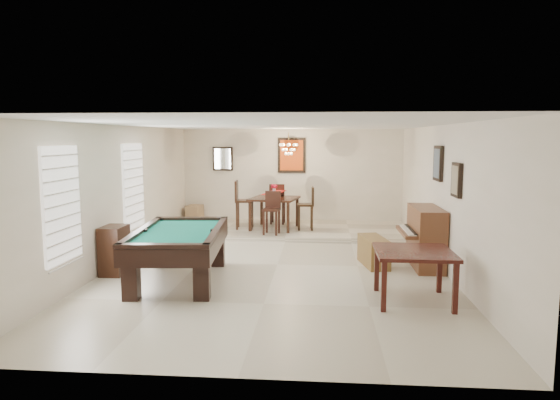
# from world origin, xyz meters

# --- Properties ---
(ground_plane) EXTENTS (6.00, 9.00, 0.02)m
(ground_plane) POSITION_xyz_m (0.00, 0.00, -0.01)
(ground_plane) COLOR beige
(wall_back) EXTENTS (6.00, 0.04, 2.60)m
(wall_back) POSITION_xyz_m (0.00, 4.50, 1.30)
(wall_back) COLOR silver
(wall_back) RESTS_ON ground_plane
(wall_front) EXTENTS (6.00, 0.04, 2.60)m
(wall_front) POSITION_xyz_m (0.00, -4.50, 1.30)
(wall_front) COLOR silver
(wall_front) RESTS_ON ground_plane
(wall_left) EXTENTS (0.04, 9.00, 2.60)m
(wall_left) POSITION_xyz_m (-3.00, 0.00, 1.30)
(wall_left) COLOR silver
(wall_left) RESTS_ON ground_plane
(wall_right) EXTENTS (0.04, 9.00, 2.60)m
(wall_right) POSITION_xyz_m (3.00, 0.00, 1.30)
(wall_right) COLOR silver
(wall_right) RESTS_ON ground_plane
(ceiling) EXTENTS (6.00, 9.00, 0.04)m
(ceiling) POSITION_xyz_m (0.00, 0.00, 2.60)
(ceiling) COLOR white
(ceiling) RESTS_ON wall_back
(dining_step) EXTENTS (6.00, 2.50, 0.12)m
(dining_step) POSITION_xyz_m (0.00, 3.25, 0.06)
(dining_step) COLOR beige
(dining_step) RESTS_ON ground_plane
(window_left_front) EXTENTS (0.06, 1.00, 1.70)m
(window_left_front) POSITION_xyz_m (-2.97, -2.20, 1.40)
(window_left_front) COLOR white
(window_left_front) RESTS_ON wall_left
(window_left_rear) EXTENTS (0.06, 1.00, 1.70)m
(window_left_rear) POSITION_xyz_m (-2.97, 0.60, 1.40)
(window_left_rear) COLOR white
(window_left_rear) RESTS_ON wall_left
(pool_table) EXTENTS (1.56, 2.60, 0.83)m
(pool_table) POSITION_xyz_m (-1.53, -1.19, 0.42)
(pool_table) COLOR black
(pool_table) RESTS_ON ground_plane
(square_table) EXTENTS (1.10, 1.10, 0.76)m
(square_table) POSITION_xyz_m (2.15, -1.97, 0.38)
(square_table) COLOR black
(square_table) RESTS_ON ground_plane
(upright_piano) EXTENTS (0.74, 1.33, 1.11)m
(upright_piano) POSITION_xyz_m (2.61, 0.07, 0.55)
(upright_piano) COLOR brown
(upright_piano) RESTS_ON ground_plane
(piano_bench) EXTENTS (0.54, 1.01, 0.53)m
(piano_bench) POSITION_xyz_m (1.80, 0.08, 0.27)
(piano_bench) COLOR brown
(piano_bench) RESTS_ON ground_plane
(apothecary_chest) EXTENTS (0.38, 0.56, 0.85)m
(apothecary_chest) POSITION_xyz_m (-2.78, -0.88, 0.42)
(apothecary_chest) COLOR black
(apothecary_chest) RESTS_ON ground_plane
(dining_table) EXTENTS (1.27, 1.27, 0.90)m
(dining_table) POSITION_xyz_m (-0.35, 3.07, 0.57)
(dining_table) COLOR black
(dining_table) RESTS_ON dining_step
(flower_vase) EXTENTS (0.14, 0.14, 0.21)m
(flower_vase) POSITION_xyz_m (-0.35, 3.07, 1.13)
(flower_vase) COLOR #A70E23
(flower_vase) RESTS_ON dining_table
(dining_chair_south) EXTENTS (0.42, 0.42, 1.00)m
(dining_chair_south) POSITION_xyz_m (-0.34, 2.34, 0.62)
(dining_chair_south) COLOR black
(dining_chair_south) RESTS_ON dining_step
(dining_chair_north) EXTENTS (0.41, 0.41, 1.06)m
(dining_chair_north) POSITION_xyz_m (-0.33, 3.83, 0.65)
(dining_chair_north) COLOR black
(dining_chair_north) RESTS_ON dining_step
(dining_chair_west) EXTENTS (0.48, 0.48, 1.20)m
(dining_chair_west) POSITION_xyz_m (-1.08, 3.04, 0.72)
(dining_chair_west) COLOR black
(dining_chair_west) RESTS_ON dining_step
(dining_chair_east) EXTENTS (0.42, 0.42, 1.06)m
(dining_chair_east) POSITION_xyz_m (0.43, 3.03, 0.65)
(dining_chair_east) COLOR black
(dining_chair_east) RESTS_ON dining_step
(corner_bench) EXTENTS (0.43, 0.51, 0.41)m
(corner_bench) POSITION_xyz_m (-2.66, 4.20, 0.33)
(corner_bench) COLOR tan
(corner_bench) RESTS_ON dining_step
(chandelier) EXTENTS (0.44, 0.44, 0.60)m
(chandelier) POSITION_xyz_m (0.00, 3.20, 2.20)
(chandelier) COLOR #FFE5B2
(chandelier) RESTS_ON ceiling
(back_painting) EXTENTS (0.75, 0.06, 0.95)m
(back_painting) POSITION_xyz_m (0.00, 4.46, 1.90)
(back_painting) COLOR #D84C14
(back_painting) RESTS_ON wall_back
(back_mirror) EXTENTS (0.55, 0.06, 0.65)m
(back_mirror) POSITION_xyz_m (-1.90, 4.46, 1.80)
(back_mirror) COLOR white
(back_mirror) RESTS_ON wall_back
(right_picture_upper) EXTENTS (0.06, 0.55, 0.65)m
(right_picture_upper) POSITION_xyz_m (2.96, 0.30, 1.90)
(right_picture_upper) COLOR slate
(right_picture_upper) RESTS_ON wall_right
(right_picture_lower) EXTENTS (0.06, 0.45, 0.55)m
(right_picture_lower) POSITION_xyz_m (2.96, -1.00, 1.70)
(right_picture_lower) COLOR gray
(right_picture_lower) RESTS_ON wall_right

